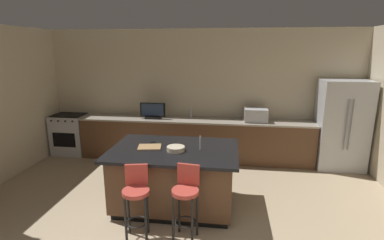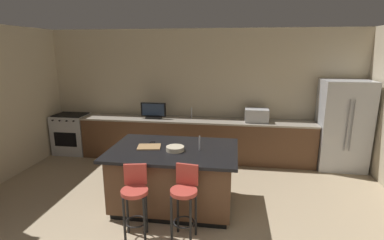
{
  "view_description": "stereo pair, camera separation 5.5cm",
  "coord_description": "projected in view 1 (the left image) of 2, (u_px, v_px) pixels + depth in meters",
  "views": [
    {
      "loc": [
        0.69,
        -1.55,
        2.39
      ],
      "look_at": [
        0.03,
        3.27,
        1.2
      ],
      "focal_mm": 27.24,
      "sensor_mm": 36.0,
      "label": 1
    },
    {
      "loc": [
        0.74,
        -1.54,
        2.39
      ],
      "look_at": [
        0.03,
        3.27,
        1.2
      ],
      "focal_mm": 27.24,
      "sensor_mm": 36.0,
      "label": 2
    }
  ],
  "objects": [
    {
      "name": "refrigerator",
      "position": [
        341.0,
        125.0,
        5.86
      ],
      "size": [
        0.92,
        0.73,
        1.8
      ],
      "color": "#B7BABF",
      "rests_on": "ground_plane"
    },
    {
      "name": "counter_back",
      "position": [
        195.0,
        139.0,
        6.4
      ],
      "size": [
        5.04,
        0.62,
        0.91
      ],
      "color": "brown",
      "rests_on": "ground_plane"
    },
    {
      "name": "bar_stool_left",
      "position": [
        136.0,
        197.0,
        3.66
      ],
      "size": [
        0.35,
        0.36,
        0.97
      ],
      "rotation": [
        0.0,
        0.0,
        0.2
      ],
      "color": "#B23D33",
      "rests_on": "ground_plane"
    },
    {
      "name": "bar_stool_right",
      "position": [
        186.0,
        197.0,
        3.65
      ],
      "size": [
        0.34,
        0.36,
        0.97
      ],
      "rotation": [
        0.0,
        0.0,
        -0.13
      ],
      "color": "#B23D33",
      "rests_on": "ground_plane"
    },
    {
      "name": "tv_monitor",
      "position": [
        153.0,
        111.0,
        6.33
      ],
      "size": [
        0.55,
        0.16,
        0.35
      ],
      "color": "black",
      "rests_on": "counter_back"
    },
    {
      "name": "range_oven",
      "position": [
        71.0,
        134.0,
        6.78
      ],
      "size": [
        0.75,
        0.63,
        0.93
      ],
      "color": "#B7BABF",
      "rests_on": "ground_plane"
    },
    {
      "name": "microwave",
      "position": [
        256.0,
        115.0,
        6.09
      ],
      "size": [
        0.48,
        0.36,
        0.27
      ],
      "primitive_type": "cube",
      "color": "#B7BABF",
      "rests_on": "counter_back"
    },
    {
      "name": "cell_phone",
      "position": [
        152.0,
        143.0,
        4.61
      ],
      "size": [
        0.08,
        0.15,
        0.01
      ],
      "primitive_type": "cube",
      "rotation": [
        0.0,
        0.0,
        -0.05
      ],
      "color": "black",
      "rests_on": "kitchen_island"
    },
    {
      "name": "fruit_bowl",
      "position": [
        176.0,
        149.0,
        4.26
      ],
      "size": [
        0.26,
        0.26,
        0.07
      ],
      "primitive_type": "cylinder",
      "color": "beige",
      "rests_on": "kitchen_island"
    },
    {
      "name": "tv_remote",
      "position": [
        173.0,
        149.0,
        4.32
      ],
      "size": [
        0.11,
        0.17,
        0.02
      ],
      "primitive_type": "cube",
      "rotation": [
        0.0,
        0.0,
        0.39
      ],
      "color": "black",
      "rests_on": "kitchen_island"
    },
    {
      "name": "cutting_board",
      "position": [
        150.0,
        147.0,
        4.41
      ],
      "size": [
        0.38,
        0.33,
        0.02
      ],
      "primitive_type": "cube",
      "rotation": [
        0.0,
        0.0,
        0.18
      ],
      "color": "#A87F51",
      "rests_on": "kitchen_island"
    },
    {
      "name": "kitchen_island",
      "position": [
        174.0,
        177.0,
        4.46
      ],
      "size": [
        1.91,
        1.29,
        0.93
      ],
      "color": "black",
      "rests_on": "ground_plane"
    },
    {
      "name": "sink_faucet_back",
      "position": [
        191.0,
        113.0,
        6.38
      ],
      "size": [
        0.02,
        0.02,
        0.24
      ],
      "primitive_type": "cylinder",
      "color": "#B2B2B7",
      "rests_on": "counter_back"
    },
    {
      "name": "wall_back",
      "position": [
        200.0,
        94.0,
        6.53
      ],
      "size": [
        7.35,
        0.12,
        2.81
      ],
      "primitive_type": "cube",
      "color": "beige",
      "rests_on": "ground_plane"
    },
    {
      "name": "sink_faucet_island",
      "position": [
        200.0,
        143.0,
        4.28
      ],
      "size": [
        0.02,
        0.02,
        0.22
      ],
      "primitive_type": "cylinder",
      "color": "#B2B2B7",
      "rests_on": "kitchen_island"
    }
  ]
}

